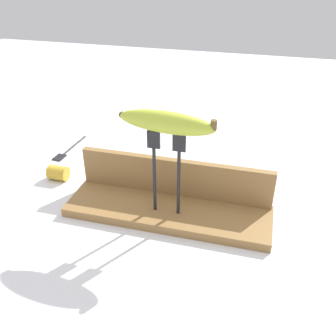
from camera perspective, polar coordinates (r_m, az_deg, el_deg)
ground_plane at (r=0.84m, az=0.00°, el=-7.11°), size 3.00×3.00×0.00m
wooden_board at (r=0.83m, az=0.00°, el=-6.55°), size 0.45×0.13×0.02m
board_backstop at (r=0.85m, az=1.02°, el=-1.34°), size 0.44×0.02×0.09m
fork_stand_center at (r=0.75m, az=-0.24°, el=0.23°), size 0.08×0.01×0.18m
banana_raised_center at (r=0.71m, az=-0.26°, el=6.93°), size 0.20×0.06×0.04m
fork_fallen_near at (r=1.12m, az=-15.04°, el=2.54°), size 0.03×0.16×0.01m
banana_chunk_near at (r=0.99m, az=-16.31°, el=-0.70°), size 0.05×0.04×0.04m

